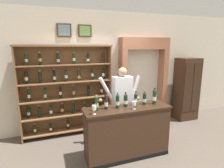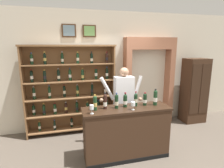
{
  "view_description": "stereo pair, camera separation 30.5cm",
  "coord_description": "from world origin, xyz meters",
  "px_view_note": "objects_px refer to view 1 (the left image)",
  "views": [
    {
      "loc": [
        -1.31,
        -3.05,
        2.17
      ],
      "look_at": [
        -0.13,
        0.25,
        1.43
      ],
      "focal_mm": 29.59,
      "sensor_mm": 36.0,
      "label": 1
    },
    {
      "loc": [
        -1.01,
        -3.14,
        2.17
      ],
      "look_at": [
        -0.13,
        0.25,
        1.43
      ],
      "focal_mm": 29.59,
      "sensor_mm": 36.0,
      "label": 2
    }
  ],
  "objects_px": {
    "tasting_bottle_vin_santo": "(126,100)",
    "tasting_bottle_rosso": "(118,101)",
    "side_cabinet": "(186,89)",
    "wine_glass_center": "(94,108)",
    "tasting_bottle_prosecco": "(136,99)",
    "tasting_bottle_super_tuscan": "(144,98)",
    "wine_glass_right": "(134,104)",
    "tasting_bottle_grappa": "(154,96)",
    "tasting_counter": "(127,132)",
    "wine_shelf": "(67,88)",
    "tasting_bottle_chianti": "(97,103)",
    "shopkeeper": "(122,97)",
    "tasting_bottle_brunello": "(106,102)"
  },
  "relations": [
    {
      "from": "tasting_bottle_vin_santo",
      "to": "tasting_bottle_rosso",
      "type": "bearing_deg",
      "value": -168.1
    },
    {
      "from": "side_cabinet",
      "to": "tasting_bottle_super_tuscan",
      "type": "bearing_deg",
      "value": -151.06
    },
    {
      "from": "wine_shelf",
      "to": "wine_glass_right",
      "type": "height_order",
      "value": "wine_shelf"
    },
    {
      "from": "side_cabinet",
      "to": "tasting_bottle_chianti",
      "type": "distance_m",
      "value": 3.26
    },
    {
      "from": "shopkeeper",
      "to": "tasting_bottle_rosso",
      "type": "xyz_separation_m",
      "value": [
        -0.31,
        -0.51,
        0.09
      ]
    },
    {
      "from": "side_cabinet",
      "to": "tasting_bottle_vin_santo",
      "type": "distance_m",
      "value": 2.71
    },
    {
      "from": "tasting_bottle_vin_santo",
      "to": "wine_glass_right",
      "type": "distance_m",
      "value": 0.21
    },
    {
      "from": "side_cabinet",
      "to": "wine_glass_center",
      "type": "distance_m",
      "value": 3.4
    },
    {
      "from": "wine_glass_right",
      "to": "wine_glass_center",
      "type": "xyz_separation_m",
      "value": [
        -0.76,
        -0.0,
        0.0
      ]
    },
    {
      "from": "shopkeeper",
      "to": "tasting_bottle_brunello",
      "type": "height_order",
      "value": "shopkeeper"
    },
    {
      "from": "tasting_bottle_brunello",
      "to": "wine_glass_right",
      "type": "height_order",
      "value": "tasting_bottle_brunello"
    },
    {
      "from": "tasting_counter",
      "to": "wine_glass_center",
      "type": "bearing_deg",
      "value": -168.75
    },
    {
      "from": "wine_glass_center",
      "to": "tasting_bottle_prosecco",
      "type": "bearing_deg",
      "value": 12.56
    },
    {
      "from": "tasting_counter",
      "to": "tasting_bottle_vin_santo",
      "type": "distance_m",
      "value": 0.64
    },
    {
      "from": "tasting_counter",
      "to": "tasting_bottle_vin_santo",
      "type": "height_order",
      "value": "tasting_bottle_vin_santo"
    },
    {
      "from": "side_cabinet",
      "to": "wine_glass_center",
      "type": "xyz_separation_m",
      "value": [
        -3.12,
        -1.32,
        0.21
      ]
    },
    {
      "from": "wine_glass_center",
      "to": "tasting_bottle_super_tuscan",
      "type": "bearing_deg",
      "value": 10.24
    },
    {
      "from": "tasting_counter",
      "to": "wine_glass_center",
      "type": "height_order",
      "value": "wine_glass_center"
    },
    {
      "from": "tasting_bottle_rosso",
      "to": "wine_glass_right",
      "type": "xyz_separation_m",
      "value": [
        0.27,
        -0.16,
        -0.03
      ]
    },
    {
      "from": "tasting_bottle_vin_santo",
      "to": "tasting_bottle_grappa",
      "type": "relative_size",
      "value": 0.87
    },
    {
      "from": "wine_shelf",
      "to": "side_cabinet",
      "type": "xyz_separation_m",
      "value": [
        3.41,
        -0.19,
        -0.25
      ]
    },
    {
      "from": "shopkeeper",
      "to": "tasting_bottle_chianti",
      "type": "xyz_separation_m",
      "value": [
        -0.71,
        -0.51,
        0.1
      ]
    },
    {
      "from": "wine_glass_right",
      "to": "shopkeeper",
      "type": "bearing_deg",
      "value": 86.57
    },
    {
      "from": "tasting_bottle_vin_santo",
      "to": "tasting_bottle_grappa",
      "type": "xyz_separation_m",
      "value": [
        0.61,
        -0.05,
        0.03
      ]
    },
    {
      "from": "wine_shelf",
      "to": "tasting_bottle_chianti",
      "type": "xyz_separation_m",
      "value": [
        0.37,
        -1.35,
        -0.01
      ]
    },
    {
      "from": "shopkeeper",
      "to": "wine_glass_right",
      "type": "bearing_deg",
      "value": -93.43
    },
    {
      "from": "tasting_bottle_grappa",
      "to": "shopkeeper",
      "type": "bearing_deg",
      "value": 132.63
    },
    {
      "from": "tasting_bottle_rosso",
      "to": "tasting_bottle_prosecco",
      "type": "relative_size",
      "value": 1.03
    },
    {
      "from": "tasting_bottle_chianti",
      "to": "tasting_bottle_vin_santo",
      "type": "xyz_separation_m",
      "value": [
        0.59,
        0.04,
        -0.01
      ]
    },
    {
      "from": "wine_glass_center",
      "to": "wine_glass_right",
      "type": "bearing_deg",
      "value": 0.23
    },
    {
      "from": "tasting_bottle_vin_santo",
      "to": "tasting_bottle_prosecco",
      "type": "xyz_separation_m",
      "value": [
        0.21,
        -0.0,
        0.0
      ]
    },
    {
      "from": "tasting_bottle_chianti",
      "to": "tasting_bottle_rosso",
      "type": "distance_m",
      "value": 0.4
    },
    {
      "from": "side_cabinet",
      "to": "wine_glass_right",
      "type": "relative_size",
      "value": 11.98
    },
    {
      "from": "tasting_bottle_brunello",
      "to": "tasting_bottle_super_tuscan",
      "type": "xyz_separation_m",
      "value": [
        0.8,
        0.01,
        -0.02
      ]
    },
    {
      "from": "tasting_bottle_rosso",
      "to": "tasting_bottle_chianti",
      "type": "bearing_deg",
      "value": 179.88
    },
    {
      "from": "wine_shelf",
      "to": "tasting_counter",
      "type": "height_order",
      "value": "wine_shelf"
    },
    {
      "from": "tasting_counter",
      "to": "tasting_bottle_super_tuscan",
      "type": "distance_m",
      "value": 0.75
    },
    {
      "from": "tasting_bottle_rosso",
      "to": "tasting_bottle_vin_santo",
      "type": "bearing_deg",
      "value": 11.9
    },
    {
      "from": "tasting_bottle_chianti",
      "to": "tasting_bottle_super_tuscan",
      "type": "relative_size",
      "value": 1.12
    },
    {
      "from": "wine_shelf",
      "to": "wine_glass_center",
      "type": "distance_m",
      "value": 1.54
    },
    {
      "from": "tasting_counter",
      "to": "tasting_bottle_prosecco",
      "type": "height_order",
      "value": "tasting_bottle_prosecco"
    },
    {
      "from": "side_cabinet",
      "to": "tasting_bottle_grappa",
      "type": "xyz_separation_m",
      "value": [
        -1.84,
        -1.17,
        0.26
      ]
    },
    {
      "from": "tasting_bottle_prosecco",
      "to": "tasting_bottle_rosso",
      "type": "bearing_deg",
      "value": -174.59
    },
    {
      "from": "side_cabinet",
      "to": "tasting_bottle_prosecco",
      "type": "relative_size",
      "value": 6.2
    },
    {
      "from": "tasting_bottle_rosso",
      "to": "tasting_bottle_grappa",
      "type": "height_order",
      "value": "tasting_bottle_grappa"
    },
    {
      "from": "tasting_bottle_prosecco",
      "to": "tasting_bottle_super_tuscan",
      "type": "height_order",
      "value": "tasting_bottle_prosecco"
    },
    {
      "from": "tasting_bottle_brunello",
      "to": "wine_glass_center",
      "type": "height_order",
      "value": "tasting_bottle_brunello"
    },
    {
      "from": "side_cabinet",
      "to": "tasting_counter",
      "type": "height_order",
      "value": "side_cabinet"
    },
    {
      "from": "tasting_bottle_prosecco",
      "to": "wine_glass_center",
      "type": "height_order",
      "value": "tasting_bottle_prosecco"
    },
    {
      "from": "tasting_counter",
      "to": "tasting_bottle_grappa",
      "type": "relative_size",
      "value": 5.12
    }
  ]
}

